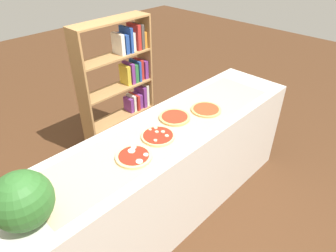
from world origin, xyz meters
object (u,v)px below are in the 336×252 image
at_px(pizza_mozzarella_0, 134,156).
at_px(bookshelf, 127,84).
at_px(pizza_plain_2, 175,117).
at_px(pizza_mushroom_1, 158,136).
at_px(watermelon, 22,200).
at_px(pizza_plain_3, 206,110).

height_order(pizza_mozzarella_0, bookshelf, bookshelf).
relative_size(pizza_plain_2, bookshelf, 0.17).
height_order(pizza_mushroom_1, bookshelf, bookshelf).
bearing_deg(pizza_mozzarella_0, watermelon, -179.85).
bearing_deg(pizza_plain_3, pizza_plain_2, 159.19).
distance_m(pizza_mushroom_1, bookshelf, 1.31).
bearing_deg(pizza_mushroom_1, bookshelf, 61.24).
height_order(pizza_mozzarella_0, pizza_plain_2, pizza_mozzarella_0).
distance_m(pizza_mozzarella_0, watermelon, 0.70).
height_order(pizza_mozzarella_0, pizza_plain_3, pizza_mozzarella_0).
height_order(pizza_mushroom_1, watermelon, watermelon).
relative_size(pizza_plain_2, pizza_plain_3, 0.99).
height_order(pizza_mushroom_1, pizza_plain_2, pizza_mushroom_1).
bearing_deg(pizza_plain_2, bookshelf, 71.04).
bearing_deg(watermelon, pizza_plain_3, 1.42).
relative_size(pizza_mozzarella_0, pizza_mushroom_1, 1.00).
bearing_deg(pizza_mushroom_1, pizza_mozzarella_0, -169.57).
xyz_separation_m(pizza_mozzarella_0, pizza_plain_2, (0.52, 0.13, -0.00)).
relative_size(pizza_mozzarella_0, pizza_plain_3, 0.97).
height_order(pizza_mozzarella_0, pizza_mushroom_1, pizza_mushroom_1).
distance_m(pizza_mushroom_1, watermelon, 0.95).
relative_size(pizza_mushroom_1, bookshelf, 0.17).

